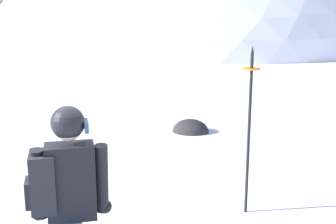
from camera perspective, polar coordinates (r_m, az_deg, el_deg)
ridge_peak_main at (r=33.04m, az=2.48°, el=8.82°), size 28.29×25.46×16.62m
ridge_peak_far at (r=54.43m, az=-12.51°, el=10.15°), size 25.74×23.16×8.45m
snowboarder_main at (r=3.47m, az=-12.95°, el=-12.20°), size 1.05×1.64×1.71m
piste_marker_near at (r=5.13m, az=10.61°, el=-1.13°), size 0.20×0.20×2.01m
rock_mid at (r=8.87m, az=2.97°, el=-2.60°), size 0.74×0.63×0.52m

